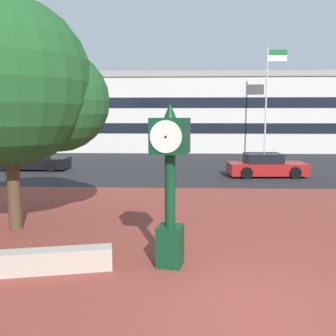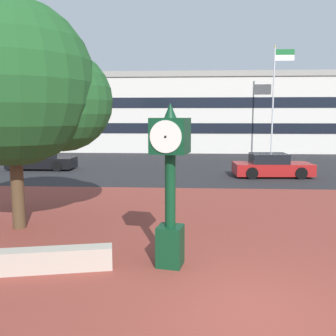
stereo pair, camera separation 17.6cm
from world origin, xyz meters
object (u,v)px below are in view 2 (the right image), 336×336
plaza_tree (23,87)px  flagpole_primary (275,94)px  civic_building (211,113)px  car_street_mid (271,166)px  street_clock (170,177)px  car_street_far (41,160)px

plaza_tree → flagpole_primary: flagpole_primary is taller
civic_building → flagpole_primary: bearing=-63.1°
plaza_tree → flagpole_primary: size_ratio=0.76×
car_street_mid → civic_building: (-2.41, 18.40, 3.04)m
street_clock → flagpole_primary: 23.45m
civic_building → car_street_far: bearing=-124.7°
plaza_tree → civic_building: civic_building is taller
plaza_tree → civic_building: size_ratio=0.21×
civic_building → plaza_tree: bearing=-103.6°
car_street_far → civic_building: 20.17m
car_street_far → flagpole_primary: bearing=114.9°
car_street_mid → flagpole_primary: flagpole_primary is taller
street_clock → car_street_far: street_clock is taller
plaza_tree → car_street_far: 13.30m
car_street_mid → car_street_far: (-13.77, 2.01, -0.00)m
street_clock → flagpole_primary: (6.99, 22.18, 3.04)m
flagpole_primary → plaza_tree: bearing=-120.3°
flagpole_primary → civic_building: bearing=116.9°
civic_building → street_clock: bearing=-94.5°
flagpole_primary → car_street_mid: bearing=-102.6°
street_clock → car_street_far: size_ratio=0.89×
car_street_mid → flagpole_primary: 10.70m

